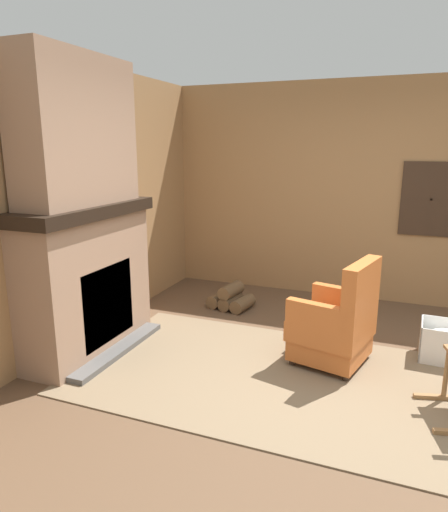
# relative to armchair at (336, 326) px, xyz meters

# --- Properties ---
(ground_plane) EXTENTS (14.00, 14.00, 0.00)m
(ground_plane) POSITION_rel_armchair_xyz_m (0.06, -0.53, -0.36)
(ground_plane) COLOR brown
(wood_panel_wall_left) EXTENTS (0.06, 5.53, 2.64)m
(wood_panel_wall_left) POSITION_rel_armchair_xyz_m (-2.44, -0.53, 0.96)
(wood_panel_wall_left) COLOR #9E7247
(wood_panel_wall_left) RESTS_ON ground
(wood_panel_wall_back) EXTENTS (5.53, 0.09, 2.64)m
(wood_panel_wall_back) POSITION_rel_armchair_xyz_m (0.07, 1.97, 0.96)
(wood_panel_wall_back) COLOR #9E7247
(wood_panel_wall_back) RESTS_ON ground
(fireplace_hearth) EXTENTS (0.66, 1.50, 1.37)m
(fireplace_hearth) POSITION_rel_armchair_xyz_m (-2.17, -0.53, 0.32)
(fireplace_hearth) COLOR #9E7A60
(fireplace_hearth) RESTS_ON ground
(chimney_breast) EXTENTS (0.39, 1.23, 1.25)m
(chimney_breast) POSITION_rel_armchair_xyz_m (-2.18, -0.53, 1.64)
(chimney_breast) COLOR #9E7A60
(chimney_breast) RESTS_ON fireplace_hearth
(area_rug) EXTENTS (3.39, 1.89, 0.01)m
(area_rug) POSITION_rel_armchair_xyz_m (-0.35, -0.44, -0.35)
(area_rug) COLOR #7A664C
(area_rug) RESTS_ON ground
(armchair) EXTENTS (0.73, 0.75, 0.95)m
(armchair) POSITION_rel_armchair_xyz_m (0.00, 0.00, 0.00)
(armchair) COLOR #C6662D
(armchair) RESTS_ON ground
(firewood_stack) EXTENTS (0.53, 0.44, 0.29)m
(firewood_stack) POSITION_rel_armchair_xyz_m (-1.35, 1.00, -0.24)
(firewood_stack) COLOR brown
(firewood_stack) RESTS_ON ground
(laundry_basket) EXTENTS (0.43, 0.39, 0.34)m
(laundry_basket) POSITION_rel_armchair_xyz_m (0.90, 0.43, -0.18)
(laundry_basket) COLOR white
(laundry_basket) RESTS_ON ground
(oil_lamp_vase) EXTENTS (0.11, 0.11, 0.28)m
(oil_lamp_vase) POSITION_rel_armchair_xyz_m (-2.23, -0.89, 1.11)
(oil_lamp_vase) COLOR silver
(oil_lamp_vase) RESTS_ON fireplace_hearth
(storage_case) EXTENTS (0.15, 0.26, 0.13)m
(storage_case) POSITION_rel_armchair_xyz_m (-2.23, -0.43, 1.08)
(storage_case) COLOR brown
(storage_case) RESTS_ON fireplace_hearth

